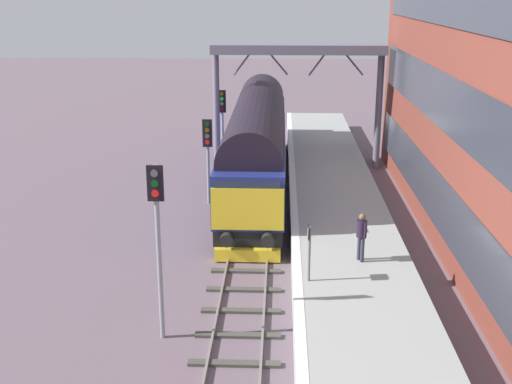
% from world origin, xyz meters
% --- Properties ---
extents(ground_plane, '(140.00, 140.00, 0.00)m').
position_xyz_m(ground_plane, '(0.00, 0.00, 0.00)').
color(ground_plane, '#66555F').
rests_on(ground_plane, ground).
extents(track_main, '(2.50, 60.00, 0.15)m').
position_xyz_m(track_main, '(0.00, 0.00, 0.06)').
color(track_main, slate).
rests_on(track_main, ground).
extents(station_platform, '(4.00, 44.00, 1.01)m').
position_xyz_m(station_platform, '(3.60, 0.00, 0.50)').
color(station_platform, '#9BA09D').
rests_on(station_platform, ground).
extents(diesel_locomotive, '(2.74, 18.82, 4.68)m').
position_xyz_m(diesel_locomotive, '(0.00, 6.46, 2.48)').
color(diesel_locomotive, black).
rests_on(diesel_locomotive, ground).
extents(signal_post_near, '(0.44, 0.22, 5.17)m').
position_xyz_m(signal_post_near, '(-2.17, -8.39, 3.28)').
color(signal_post_near, gray).
rests_on(signal_post_near, ground).
extents(signal_post_mid, '(0.44, 0.22, 4.00)m').
position_xyz_m(signal_post_mid, '(-2.17, 3.98, 2.62)').
color(signal_post_mid, gray).
rests_on(signal_post_mid, ground).
extents(signal_post_far, '(0.44, 0.22, 4.20)m').
position_xyz_m(signal_post_far, '(-2.17, 11.51, 2.75)').
color(signal_post_far, gray).
rests_on(signal_post_far, ground).
extents(platform_number_sign, '(0.10, 0.44, 1.77)m').
position_xyz_m(platform_number_sign, '(2.08, -6.50, 2.19)').
color(platform_number_sign, slate).
rests_on(platform_number_sign, station_platform).
extents(waiting_passenger, '(0.45, 0.47, 1.64)m').
position_xyz_m(waiting_passenger, '(3.86, -4.87, 1.99)').
color(waiting_passenger, '#303241').
rests_on(waiting_passenger, station_platform).
extents(overhead_footbridge, '(9.30, 2.00, 6.82)m').
position_xyz_m(overhead_footbridge, '(2.05, 10.59, 6.06)').
color(overhead_footbridge, slate).
rests_on(overhead_footbridge, ground).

